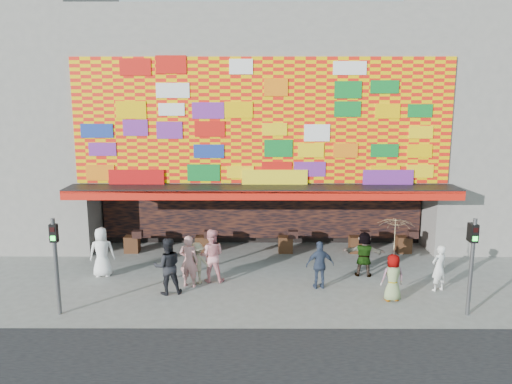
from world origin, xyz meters
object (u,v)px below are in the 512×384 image
signal_right (472,256)px  ped_e (320,265)px  ped_d (197,263)px  ped_a (102,252)px  ped_f (364,254)px  ped_b (189,261)px  ped_h (439,268)px  ped_i (211,256)px  ped_c (167,266)px  parasol (395,234)px  ped_g (393,278)px  signal_left (56,255)px

signal_right → ped_e: 4.85m
ped_d → ped_a: bearing=-17.2°
ped_f → ped_b: bearing=19.1°
ped_e → ped_h: (4.01, -0.20, -0.04)m
ped_i → ped_e: bearing=172.3°
signal_right → ped_f: signal_right is taller
ped_c → ped_b: bearing=-149.2°
ped_e → parasol: parasol is taller
ped_g → ped_i: size_ratio=0.81×
ped_i → parasol: (6.00, -1.67, 1.26)m
signal_right → ped_e: signal_right is taller
ped_b → ped_i: bearing=-135.1°
ped_f → ped_h: size_ratio=1.05×
ped_c → ped_f: bearing=178.5°
signal_right → ped_h: signal_right is taller
signal_right → ped_c: signal_right is taller
ped_c → ped_e: 5.17m
parasol → ped_h: bearing=25.3°
ped_c → ped_d: size_ratio=1.28×
ped_a → ped_i: size_ratio=0.96×
ped_a → ped_f: 9.60m
signal_right → ped_e: bearing=153.5°
ped_f → parasol: size_ratio=0.84×
ped_a → ped_f: size_ratio=1.10×
ped_a → ped_f: ped_a is taller
ped_c → ped_h: size_ratio=1.21×
ped_a → signal_right: bearing=154.7°
signal_right → ped_b: signal_right is taller
ped_b → ped_h: ped_b is taller
ped_d → ped_i: bearing=-160.3°
ped_d → ped_f: size_ratio=0.90×
ped_d → ped_h: (8.27, -0.60, 0.04)m
ped_c → ped_i: ped_c is taller
ped_g → ped_f: bearing=-87.8°
ped_b → ped_i: size_ratio=0.95×
ped_c → ped_d: bearing=-149.7°
ped_b → parasol: 6.97m
signal_left → ped_b: bearing=31.9°
signal_left → ped_d: signal_left is taller
ped_g → ped_i: (-6.00, 1.67, 0.19)m
ped_b → ped_h: size_ratio=1.15×
signal_right → ped_d: (-8.51, 2.51, -1.11)m
signal_left → signal_right: 12.40m
ped_d → ped_e: size_ratio=0.90×
signal_right → ped_i: size_ratio=1.57×
ped_d → ped_h: bearing=170.4°
ped_d → ped_i: ped_i is taller
ped_a → ped_h: 11.92m
signal_right → ped_b: size_ratio=1.64×
signal_right → ped_c: 9.56m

